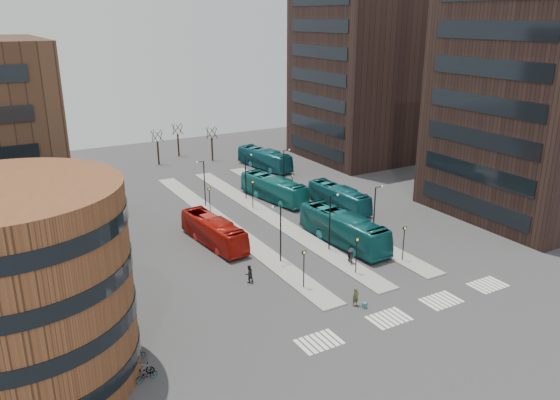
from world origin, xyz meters
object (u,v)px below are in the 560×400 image
suitcase (365,305)px  teal_bus_a (343,229)px  commuter_a (249,274)px  teal_bus_c (339,197)px  red_bus (214,231)px  commuter_b (350,255)px  bicycle_far (136,356)px  teal_bus_b (274,189)px  teal_bus_d (265,159)px  commuter_c (351,257)px  traveller (356,297)px  bicycle_mid (143,368)px  bicycle_near (146,375)px

suitcase → teal_bus_a: teal_bus_a is taller
teal_bus_a → commuter_a: bearing=-169.7°
commuter_a → teal_bus_c: bearing=-157.5°
red_bus → commuter_b: size_ratio=6.77×
red_bus → teal_bus_c: (18.97, 2.95, -0.05)m
suitcase → bicycle_far: bearing=150.1°
teal_bus_b → teal_bus_d: size_ratio=1.02×
red_bus → commuter_c: bearing=-55.3°
commuter_b → suitcase: bearing=164.5°
traveller → commuter_c: commuter_c is taller
red_bus → teal_bus_c: bearing=3.2°
commuter_a → teal_bus_a: bearing=-177.6°
red_bus → bicycle_mid: bearing=-131.2°
teal_bus_d → traveller: size_ratio=6.82×
teal_bus_b → traveller: (-7.90, -28.73, -0.79)m
suitcase → traveller: traveller is taller
suitcase → teal_bus_c: teal_bus_c is taller
bicycle_mid → commuter_b: bearing=-48.7°
teal_bus_c → bicycle_near: size_ratio=6.67×
teal_bus_b → teal_bus_c: size_ratio=1.10×
teal_bus_b → teal_bus_d: (6.74, 15.12, -0.03)m
traveller → bicycle_mid: traveller is taller
red_bus → teal_bus_b: bearing=31.7°
suitcase → teal_bus_b: teal_bus_b is taller
teal_bus_a → teal_bus_c: 11.85m
teal_bus_a → teal_bus_b: size_ratio=1.08×
teal_bus_a → suitcase: bearing=-121.5°
traveller → bicycle_far: bearing=178.2°
teal_bus_a → bicycle_near: (-26.01, -12.80, -1.35)m
bicycle_mid → bicycle_far: 1.86m
teal_bus_c → commuter_c: teal_bus_c is taller
suitcase → commuter_c: 8.75m
teal_bus_a → commuter_b: 5.10m
bicycle_near → teal_bus_a: bearing=-71.1°
teal_bus_a → bicycle_mid: bearing=-158.3°
teal_bus_b → traveller: bearing=-114.8°
teal_bus_c → teal_bus_d: (0.95, 22.25, 0.13)m
bicycle_mid → red_bus: bearing=-12.1°
teal_bus_a → traveller: teal_bus_a is taller
teal_bus_c → traveller: (-13.69, -21.61, -0.63)m
commuter_a → suitcase: bearing=114.0°
teal_bus_b → teal_bus_c: teal_bus_b is taller
bicycle_far → teal_bus_a: bearing=-78.3°
teal_bus_d → bicycle_far: (-33.47, -42.30, -1.21)m
teal_bus_d → bicycle_far: teal_bus_d is taller
traveller → commuter_a: size_ratio=0.97×
commuter_c → suitcase: bearing=15.2°
commuter_b → commuter_a: bearing=96.3°
teal_bus_b → teal_bus_d: 16.56m
traveller → commuter_c: bearing=58.9°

